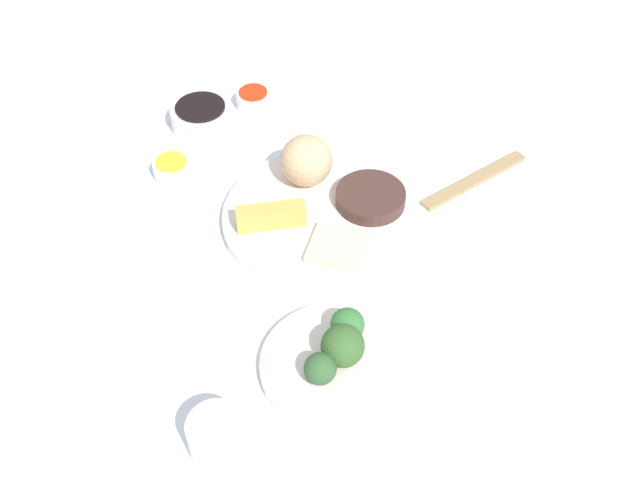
{
  "coord_description": "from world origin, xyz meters",
  "views": [
    {
      "loc": [
        -0.77,
        -0.3,
        0.84
      ],
      "look_at": [
        -0.07,
        -0.06,
        0.06
      ],
      "focal_mm": 44.39,
      "sensor_mm": 36.0,
      "label": 1
    }
  ],
  "objects_px": {
    "broccoli_plate": "(337,366)",
    "chopsticks_pair": "(474,180)",
    "sauce_ramekin_sweet_and_sour": "(254,100)",
    "sauce_ramekin_hot_mustard": "(172,170)",
    "main_plate": "(321,217)",
    "teacup": "(218,436)",
    "soy_sauce_bowl": "(202,118)"
  },
  "relations": [
    {
      "from": "chopsticks_pair",
      "to": "broccoli_plate",
      "type": "bearing_deg",
      "value": 166.95
    },
    {
      "from": "sauce_ramekin_sweet_and_sour",
      "to": "teacup",
      "type": "xyz_separation_m",
      "value": [
        -0.61,
        -0.21,
        0.01
      ]
    },
    {
      "from": "teacup",
      "to": "chopsticks_pair",
      "type": "distance_m",
      "value": 0.57
    },
    {
      "from": "main_plate",
      "to": "soy_sauce_bowl",
      "type": "relative_size",
      "value": 2.91
    },
    {
      "from": "sauce_ramekin_sweet_and_sour",
      "to": "broccoli_plate",
      "type": "bearing_deg",
      "value": -146.88
    },
    {
      "from": "broccoli_plate",
      "to": "teacup",
      "type": "distance_m",
      "value": 0.17
    },
    {
      "from": "soy_sauce_bowl",
      "to": "chopsticks_pair",
      "type": "relative_size",
      "value": 0.49
    },
    {
      "from": "broccoli_plate",
      "to": "sauce_ramekin_hot_mustard",
      "type": "xyz_separation_m",
      "value": [
        0.26,
        0.35,
        0.01
      ]
    },
    {
      "from": "main_plate",
      "to": "sauce_ramekin_sweet_and_sour",
      "type": "bearing_deg",
      "value": 41.6
    },
    {
      "from": "broccoli_plate",
      "to": "teacup",
      "type": "relative_size",
      "value": 2.79
    },
    {
      "from": "main_plate",
      "to": "soy_sauce_bowl",
      "type": "distance_m",
      "value": 0.3
    },
    {
      "from": "sauce_ramekin_sweet_and_sour",
      "to": "teacup",
      "type": "relative_size",
      "value": 0.84
    },
    {
      "from": "broccoli_plate",
      "to": "soy_sauce_bowl",
      "type": "xyz_separation_m",
      "value": [
        0.38,
        0.36,
        0.01
      ]
    },
    {
      "from": "sauce_ramekin_hot_mustard",
      "to": "chopsticks_pair",
      "type": "height_order",
      "value": "sauce_ramekin_hot_mustard"
    },
    {
      "from": "broccoli_plate",
      "to": "soy_sauce_bowl",
      "type": "bearing_deg",
      "value": 43.27
    },
    {
      "from": "sauce_ramekin_sweet_and_sour",
      "to": "chopsticks_pair",
      "type": "bearing_deg",
      "value": -99.71
    },
    {
      "from": "main_plate",
      "to": "broccoli_plate",
      "type": "distance_m",
      "value": 0.26
    },
    {
      "from": "broccoli_plate",
      "to": "chopsticks_pair",
      "type": "relative_size",
      "value": 0.96
    },
    {
      "from": "main_plate",
      "to": "broccoli_plate",
      "type": "bearing_deg",
      "value": -156.67
    },
    {
      "from": "sauce_ramekin_sweet_and_sour",
      "to": "sauce_ramekin_hot_mustard",
      "type": "distance_m",
      "value": 0.21
    },
    {
      "from": "main_plate",
      "to": "teacup",
      "type": "xyz_separation_m",
      "value": [
        -0.38,
        -0.01,
        0.02
      ]
    },
    {
      "from": "sauce_ramekin_sweet_and_sour",
      "to": "teacup",
      "type": "height_order",
      "value": "teacup"
    },
    {
      "from": "teacup",
      "to": "chopsticks_pair",
      "type": "bearing_deg",
      "value": -18.95
    },
    {
      "from": "broccoli_plate",
      "to": "sauce_ramekin_sweet_and_sour",
      "type": "relative_size",
      "value": 3.31
    },
    {
      "from": "soy_sauce_bowl",
      "to": "chopsticks_pair",
      "type": "height_order",
      "value": "soy_sauce_bowl"
    },
    {
      "from": "broccoli_plate",
      "to": "sauce_ramekin_sweet_and_sour",
      "type": "xyz_separation_m",
      "value": [
        0.46,
        0.3,
        0.01
      ]
    },
    {
      "from": "chopsticks_pair",
      "to": "sauce_ramekin_sweet_and_sour",
      "type": "bearing_deg",
      "value": 80.29
    },
    {
      "from": "broccoli_plate",
      "to": "chopsticks_pair",
      "type": "height_order",
      "value": "broccoli_plate"
    },
    {
      "from": "broccoli_plate",
      "to": "teacup",
      "type": "bearing_deg",
      "value": 147.11
    },
    {
      "from": "chopsticks_pair",
      "to": "teacup",
      "type": "bearing_deg",
      "value": 161.05
    },
    {
      "from": "broccoli_plate",
      "to": "teacup",
      "type": "height_order",
      "value": "teacup"
    },
    {
      "from": "soy_sauce_bowl",
      "to": "sauce_ramekin_sweet_and_sour",
      "type": "height_order",
      "value": "soy_sauce_bowl"
    }
  ]
}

